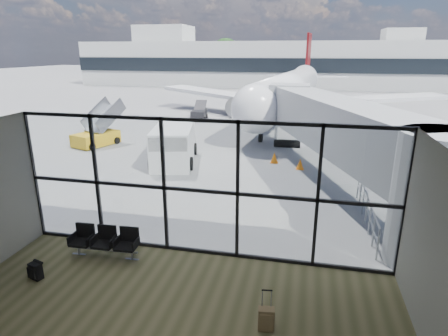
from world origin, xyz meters
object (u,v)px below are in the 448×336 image
at_px(suitcase, 266,319).
at_px(belt_loader, 199,114).
at_px(seating_row, 106,240).
at_px(backpack, 35,271).
at_px(service_van, 174,144).
at_px(airliner, 290,89).
at_px(mobile_stairs, 97,137).

bearing_deg(suitcase, belt_loader, 101.49).
bearing_deg(seating_row, backpack, -131.02).
relative_size(backpack, service_van, 0.10).
relative_size(seating_row, airliner, 0.07).
bearing_deg(belt_loader, service_van, -88.39).
height_order(airliner, mobile_stairs, airliner).
bearing_deg(backpack, mobile_stairs, 130.92).
distance_m(seating_row, service_van, 10.69).
bearing_deg(airliner, mobile_stairs, -121.72).
xyz_separation_m(belt_loader, mobile_stairs, (-4.19, -11.41, 0.06)).
bearing_deg(airliner, belt_loader, -143.90).
bearing_deg(backpack, airliner, 96.28).
bearing_deg(belt_loader, suitcase, -79.37).
relative_size(seating_row, suitcase, 2.18).
xyz_separation_m(suitcase, mobile_stairs, (-13.80, 15.83, 0.30)).
bearing_deg(belt_loader, seating_row, -89.43).
height_order(seating_row, mobile_stairs, mobile_stairs).
relative_size(airliner, mobile_stairs, 8.50).
bearing_deg(suitcase, airliner, 84.31).
xyz_separation_m(backpack, suitcase, (6.83, -0.62, 0.05)).
height_order(airliner, belt_loader, airliner).
relative_size(seating_row, backpack, 4.12).
bearing_deg(suitcase, seating_row, 149.25).
distance_m(seating_row, backpack, 2.17).
relative_size(suitcase, belt_loader, 0.28).
height_order(suitcase, airliner, airliner).
bearing_deg(suitcase, service_van, 110.47).
height_order(belt_loader, mobile_stairs, mobile_stairs).
relative_size(backpack, mobile_stairs, 0.14).
bearing_deg(suitcase, mobile_stairs, 123.13).
relative_size(service_van, belt_loader, 1.44).
height_order(backpack, service_van, service_van).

